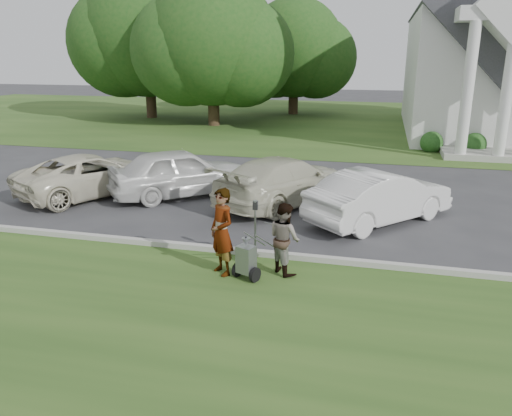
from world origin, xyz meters
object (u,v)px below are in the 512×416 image
at_px(person_right, 285,239).
at_px(car_a, 92,175).
at_px(tree_back, 294,53).
at_px(tree_far, 147,39).
at_px(striping_cart, 247,260).
at_px(tree_left, 212,46).
at_px(parking_meter_near, 255,224).
at_px(person_left, 222,233).
at_px(car_c, 284,180).
at_px(church, 494,31).
at_px(car_b, 181,172).
at_px(car_d, 380,196).

bearing_deg(person_right, car_a, 13.40).
xyz_separation_m(tree_back, car_a, (-2.43, -25.48, -4.02)).
distance_m(tree_far, striping_cart, 29.99).
relative_size(tree_left, parking_meter_near, 6.99).
bearing_deg(tree_left, striping_cart, -69.56).
height_order(person_left, car_c, person_left).
bearing_deg(striping_cart, car_a, 165.33).
xyz_separation_m(church, striping_cart, (-8.54, -23.86, -5.50)).
relative_size(person_left, car_b, 0.40).
height_order(tree_left, car_a, tree_left).
bearing_deg(striping_cart, parking_meter_near, 114.28).
bearing_deg(car_c, tree_back, -51.66).
xyz_separation_m(tree_left, tree_back, (4.00, 8.00, -0.38)).
distance_m(tree_back, parking_meter_near, 30.43).
bearing_deg(church, person_right, -108.54).
bearing_deg(striping_cart, car_d, 82.62).
bearing_deg(parking_meter_near, tree_back, 98.47).
bearing_deg(striping_cart, car_c, 115.75).
xyz_separation_m(person_left, car_a, (-6.32, 5.12, -0.26)).
bearing_deg(person_right, church, -63.39).
xyz_separation_m(tree_left, parking_meter_near, (8.45, -21.87, -4.15)).
bearing_deg(striping_cart, person_right, 59.52).
xyz_separation_m(car_b, car_d, (6.59, -1.21, -0.06)).
xyz_separation_m(tree_left, striping_cart, (8.47, -22.74, -4.67)).
bearing_deg(car_a, striping_cart, 171.09).
bearing_deg(car_a, tree_back, -67.10).
relative_size(person_right, car_d, 0.35).
bearing_deg(car_a, tree_left, -56.51).
relative_size(tree_far, person_right, 7.29).
relative_size(church, car_b, 5.01).
bearing_deg(car_a, car_d, -155.21).
xyz_separation_m(person_left, car_d, (3.27, 4.52, -0.21)).
bearing_deg(car_d, tree_far, -9.35).
distance_m(church, striping_cart, 25.93).
relative_size(striping_cart, person_right, 0.74).
xyz_separation_m(tree_left, person_left, (7.89, -22.60, -4.14)).
bearing_deg(church, car_a, -129.69).
distance_m(tree_left, tree_far, 6.73).
xyz_separation_m(tree_left, person_right, (9.19, -22.20, -4.31)).
xyz_separation_m(car_c, car_d, (3.01, -1.16, -0.00)).
distance_m(striping_cart, person_left, 0.80).
xyz_separation_m(striping_cart, person_right, (0.71, 0.54, 0.36)).
bearing_deg(car_c, car_d, -172.28).
bearing_deg(church, tree_left, -176.21).
distance_m(person_right, car_d, 4.57).
relative_size(car_a, car_b, 1.05).
relative_size(tree_far, car_a, 2.30).
relative_size(striping_cart, parking_meter_near, 0.78).
relative_size(tree_left, car_b, 2.21).
distance_m(church, tree_left, 17.07).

